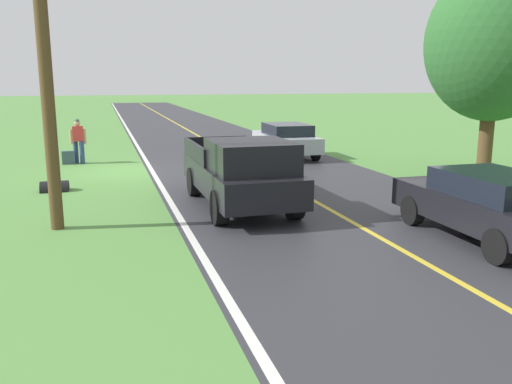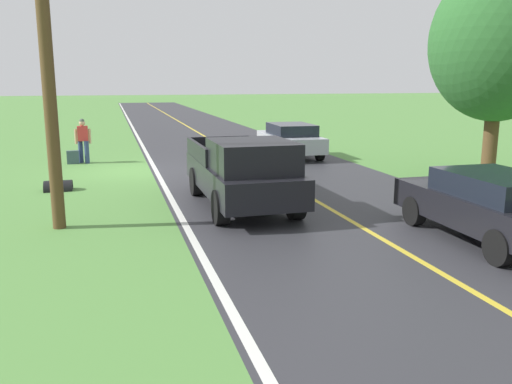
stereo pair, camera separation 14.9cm
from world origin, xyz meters
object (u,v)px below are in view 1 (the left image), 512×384
at_px(suitcase_carried, 68,158).
at_px(hitchhiker_walking, 78,138).
at_px(sedan_near_oncoming, 286,139).
at_px(pickup_truck_passing, 242,171).
at_px(utility_pole_roadside, 44,52).
at_px(tree_far_side_near, 494,43).
at_px(sedan_mid_oncoming, 489,204).

bearing_deg(suitcase_carried, hitchhiker_walking, 100.86).
bearing_deg(hitchhiker_walking, sedan_near_oncoming, 176.90).
bearing_deg(pickup_truck_passing, suitcase_carried, -62.51).
bearing_deg(utility_pole_roadside, tree_far_side_near, -170.47).
relative_size(tree_far_side_near, sedan_mid_oncoming, 1.53).
height_order(sedan_near_oncoming, sedan_mid_oncoming, same).
xyz_separation_m(hitchhiker_walking, sedan_near_oncoming, (-8.44, 0.46, -0.23)).
bearing_deg(pickup_truck_passing, utility_pole_roadside, 9.75).
height_order(tree_far_side_near, utility_pole_roadside, utility_pole_roadside).
distance_m(pickup_truck_passing, sedan_near_oncoming, 9.59).
height_order(pickup_truck_passing, sedan_near_oncoming, pickup_truck_passing).
xyz_separation_m(hitchhiker_walking, tree_far_side_near, (-12.66, 7.68, 3.35)).
relative_size(hitchhiker_walking, sedan_near_oncoming, 0.39).
xyz_separation_m(tree_far_side_near, utility_pole_roadside, (12.82, 2.15, -0.53)).
relative_size(suitcase_carried, sedan_near_oncoming, 0.12).
relative_size(tree_far_side_near, utility_pole_roadside, 0.89).
distance_m(pickup_truck_passing, utility_pole_roadside, 5.29).
height_order(suitcase_carried, sedan_near_oncoming, sedan_near_oncoming).
relative_size(suitcase_carried, sedan_mid_oncoming, 0.12).
xyz_separation_m(suitcase_carried, tree_far_side_near, (-13.07, 7.57, 4.07)).
bearing_deg(sedan_near_oncoming, hitchhiker_walking, -3.10).
bearing_deg(pickup_truck_passing, sedan_near_oncoming, -115.92).
bearing_deg(sedan_mid_oncoming, utility_pole_roadside, -21.18).
distance_m(suitcase_carried, tree_far_side_near, 15.65).
bearing_deg(sedan_mid_oncoming, hitchhiker_walking, -57.40).
relative_size(hitchhiker_walking, tree_far_side_near, 0.26).
relative_size(pickup_truck_passing, tree_far_side_near, 0.80).
distance_m(tree_far_side_near, utility_pole_roadside, 13.01).
relative_size(pickup_truck_passing, utility_pole_roadside, 0.71).
height_order(pickup_truck_passing, utility_pole_roadside, utility_pole_roadside).
bearing_deg(suitcase_carried, utility_pole_roadside, -2.26).
bearing_deg(hitchhiker_walking, suitcase_carried, 14.63).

